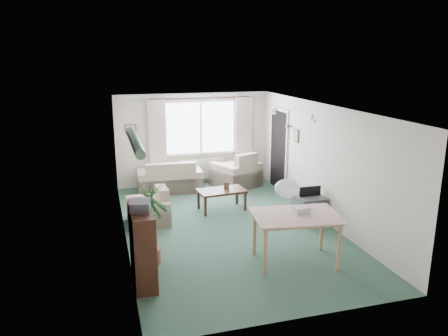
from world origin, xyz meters
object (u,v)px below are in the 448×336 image
object	(u,v)px
armchair_left	(148,206)
tv_cube	(309,209)
coffee_table	(222,200)
pet_bed	(307,219)
armchair_corner	(236,169)
sofa	(170,176)
houseplant	(151,223)
bookshelf	(142,246)
dining_table	(295,239)

from	to	relation	value
armchair_left	tv_cube	xyz separation A→B (m)	(3.20, -0.80, -0.10)
coffee_table	pet_bed	xyz separation A→B (m)	(1.50, -1.16, -0.18)
armchair_corner	coffee_table	world-z (taller)	armchair_corner
sofa	houseplant	distance (m)	4.03
bookshelf	houseplant	world-z (taller)	houseplant
armchair_corner	dining_table	world-z (taller)	armchair_corner
tv_cube	houseplant	bearing A→B (deg)	-161.94
houseplant	coffee_table	bearing A→B (deg)	50.36
dining_table	pet_bed	world-z (taller)	dining_table
sofa	houseplant	size ratio (longest dim) A/B	1.12
armchair_corner	armchair_left	bearing A→B (deg)	15.13
tv_cube	pet_bed	world-z (taller)	tv_cube
sofa	dining_table	world-z (taller)	dining_table
houseplant	dining_table	size ratio (longest dim) A/B	1.09
sofa	armchair_left	xyz separation A→B (m)	(-0.78, -2.09, -0.03)
armchair_corner	armchair_left	xyz separation A→B (m)	(-2.50, -2.02, -0.09)
coffee_table	armchair_corner	bearing A→B (deg)	62.86
armchair_corner	bookshelf	distance (m)	5.23
pet_bed	armchair_left	bearing A→B (deg)	165.70
sofa	bookshelf	world-z (taller)	bookshelf
sofa	armchair_left	bearing A→B (deg)	72.51
coffee_table	houseplant	xyz separation A→B (m)	(-1.80, -2.18, 0.48)
sofa	dining_table	xyz separation A→B (m)	(1.36, -4.50, 0.01)
sofa	dining_table	bearing A→B (deg)	109.67
dining_table	bookshelf	bearing A→B (deg)	179.24
armchair_left	sofa	bearing A→B (deg)	156.50
bookshelf	pet_bed	bearing A→B (deg)	23.70
sofa	tv_cube	xyz separation A→B (m)	(2.42, -2.89, -0.12)
coffee_table	bookshelf	xyz separation A→B (m)	(-1.99, -2.73, 0.35)
armchair_left	pet_bed	size ratio (longest dim) A/B	1.54
dining_table	tv_cube	size ratio (longest dim) A/B	2.16
armchair_corner	tv_cube	xyz separation A→B (m)	(0.70, -2.82, -0.19)
tv_cube	pet_bed	xyz separation A→B (m)	(-0.05, -0.00, -0.22)
coffee_table	dining_table	xyz separation A→B (m)	(0.48, -2.76, 0.17)
sofa	coffee_table	bearing A→B (deg)	119.71
tv_cube	dining_table	bearing A→B (deg)	-122.45
bookshelf	pet_bed	distance (m)	3.86
coffee_table	tv_cube	xyz separation A→B (m)	(1.55, -1.16, 0.04)
armchair_left	pet_bed	xyz separation A→B (m)	(3.15, -0.80, -0.32)
coffee_table	houseplant	bearing A→B (deg)	-129.64
armchair_corner	houseplant	bearing A→B (deg)	31.59
dining_table	tv_cube	bearing A→B (deg)	56.43
coffee_table	dining_table	distance (m)	2.81
tv_cube	bookshelf	bearing A→B (deg)	-154.90
armchair_corner	bookshelf	world-z (taller)	bookshelf
dining_table	armchair_left	bearing A→B (deg)	131.57
sofa	bookshelf	distance (m)	4.60
coffee_table	houseplant	distance (m)	2.87
tv_cube	armchair_corner	bearing A→B (deg)	104.99
houseplant	tv_cube	world-z (taller)	houseplant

